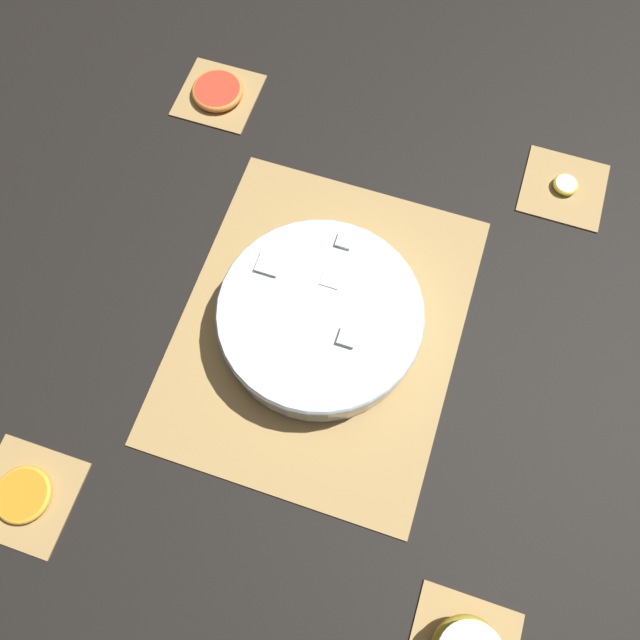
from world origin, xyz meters
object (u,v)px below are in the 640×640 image
banana_coin_single (566,185)px  fruit_salad_bowl (320,317)px  grapefruit_slice (218,91)px  orange_slice_whole (23,495)px

banana_coin_single → fruit_salad_bowl: bearing=139.6°
grapefruit_slice → fruit_salad_bowl: bearing=-139.5°
fruit_salad_bowl → banana_coin_single: size_ratio=7.31×
fruit_salad_bowl → orange_slice_whole: size_ratio=3.81×
fruit_salad_bowl → banana_coin_single: fruit_salad_bowl is taller
orange_slice_whole → banana_coin_single: (0.67, -0.57, -0.00)m
fruit_salad_bowl → grapefruit_slice: bearing=40.5°
orange_slice_whole → grapefruit_slice: grapefruit_slice is taller
fruit_salad_bowl → orange_slice_whole: bearing=139.5°
fruit_salad_bowl → orange_slice_whole: (-0.33, 0.28, -0.03)m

